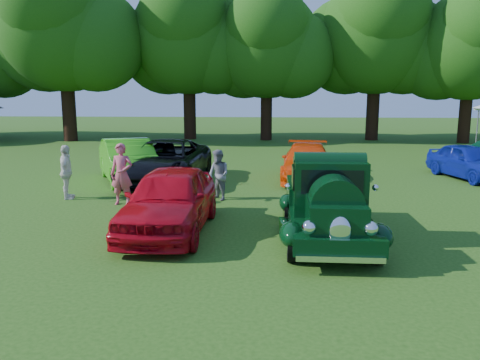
# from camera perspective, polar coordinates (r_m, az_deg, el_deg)

# --- Properties ---
(ground) EXTENTS (120.00, 120.00, 0.00)m
(ground) POSITION_cam_1_polar(r_m,az_deg,el_deg) (10.18, 4.23, -8.11)
(ground) COLOR #224C11
(ground) RESTS_ON ground
(hero_pickup) EXTENTS (2.17, 4.67, 1.82)m
(hero_pickup) POSITION_cam_1_polar(r_m,az_deg,el_deg) (10.69, 10.56, -2.95)
(hero_pickup) COLOR black
(hero_pickup) RESTS_ON ground
(red_convertible) EXTENTS (1.86, 4.54, 1.54)m
(red_convertible) POSITION_cam_1_polar(r_m,az_deg,el_deg) (11.21, -8.54, -2.38)
(red_convertible) COLOR #B60715
(red_convertible) RESTS_ON ground
(back_car_lime) EXTENTS (3.65, 5.06, 1.59)m
(back_car_lime) POSITION_cam_1_polar(r_m,az_deg,el_deg) (17.97, -13.40, 2.30)
(back_car_lime) COLOR green
(back_car_lime) RESTS_ON ground
(back_car_black) EXTENTS (2.89, 5.77, 1.57)m
(back_car_black) POSITION_cam_1_polar(r_m,az_deg,el_deg) (17.61, -9.06, 2.27)
(back_car_black) COLOR black
(back_car_black) RESTS_ON ground
(back_car_orange) EXTENTS (2.22, 4.82, 1.36)m
(back_car_orange) POSITION_cam_1_polar(r_m,az_deg,el_deg) (18.07, 8.21, 2.16)
(back_car_orange) COLOR #E73D08
(back_car_orange) RESTS_ON ground
(back_car_blue) EXTENTS (2.52, 4.27, 1.36)m
(back_car_blue) POSITION_cam_1_polar(r_m,az_deg,el_deg) (20.18, 26.20, 2.05)
(back_car_blue) COLOR #0D1C94
(back_car_blue) RESTS_ON ground
(spectator_pink) EXTENTS (0.69, 0.47, 1.83)m
(spectator_pink) POSITION_cam_1_polar(r_m,az_deg,el_deg) (14.21, -14.22, 0.69)
(spectator_pink) COLOR #C04F65
(spectator_pink) RESTS_ON ground
(spectator_grey) EXTENTS (0.94, 0.96, 1.56)m
(spectator_grey) POSITION_cam_1_polar(r_m,az_deg,el_deg) (14.43, -2.67, 0.61)
(spectator_grey) COLOR gray
(spectator_grey) RESTS_ON ground
(spectator_white) EXTENTS (0.68, 1.07, 1.70)m
(spectator_white) POSITION_cam_1_polar(r_m,az_deg,el_deg) (15.52, -20.42, 0.90)
(spectator_white) COLOR silver
(spectator_white) RESTS_ON ground
(tree_line) EXTENTS (64.02, 10.91, 12.07)m
(tree_line) POSITION_cam_1_polar(r_m,az_deg,el_deg) (34.06, 5.48, 17.14)
(tree_line) COLOR black
(tree_line) RESTS_ON ground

